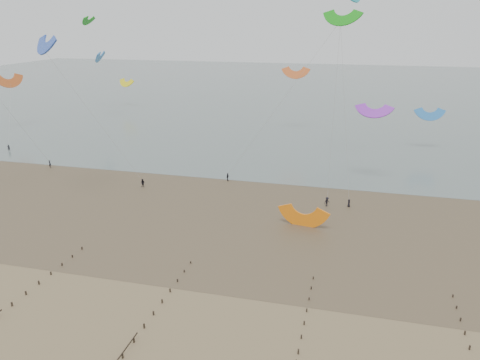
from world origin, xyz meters
name	(u,v)px	position (x,y,z in m)	size (l,w,h in m)	color
ground	(128,305)	(0.00, 0.00, 0.00)	(500.00, 500.00, 0.00)	brown
sea_and_shore	(191,204)	(-4.08, 34.40, 0.01)	(500.00, 665.00, 0.03)	#475654
kitesurfer_lead	(50,164)	(-45.31, 48.25, 0.93)	(0.68, 0.45, 1.86)	black
kitesurfers	(343,190)	(24.43, 47.06, 0.87)	(160.30, 20.35, 1.86)	black
grounded_kite	(303,226)	(18.42, 29.36, 0.00)	(7.59, 3.98, 5.78)	orange
kites_airborne	(229,62)	(-11.61, 89.84, 22.26)	(217.27, 129.56, 43.31)	#149B12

